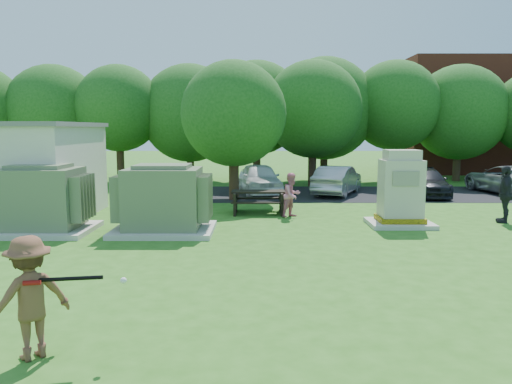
{
  "coord_description": "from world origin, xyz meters",
  "views": [
    {
      "loc": [
        0.04,
        -10.39,
        3.14
      ],
      "look_at": [
        0.0,
        4.0,
        1.3
      ],
      "focal_mm": 35.0,
      "sensor_mm": 36.0,
      "label": 1
    }
  ],
  "objects_px": {
    "car_silver_b": "(507,179)",
    "person_walking_right": "(505,194)",
    "generator_cabinet": "(401,193)",
    "person_at_picnic": "(292,195)",
    "car_dark": "(426,182)",
    "car_white": "(260,179)",
    "transformer_right": "(163,201)",
    "car_silver_a": "(337,180)",
    "transformer_left": "(41,201)",
    "picnic_table": "(258,199)",
    "batter": "(30,297)"
  },
  "relations": [
    {
      "from": "car_silver_b",
      "to": "person_walking_right",
      "type": "bearing_deg",
      "value": 54.76
    },
    {
      "from": "generator_cabinet",
      "to": "person_at_picnic",
      "type": "relative_size",
      "value": 1.56
    },
    {
      "from": "car_dark",
      "to": "car_white",
      "type": "bearing_deg",
      "value": -177.77
    },
    {
      "from": "car_dark",
      "to": "person_at_picnic",
      "type": "bearing_deg",
      "value": -131.82
    },
    {
      "from": "transformer_right",
      "to": "car_silver_a",
      "type": "relative_size",
      "value": 0.71
    },
    {
      "from": "transformer_left",
      "to": "car_silver_a",
      "type": "relative_size",
      "value": 0.71
    },
    {
      "from": "picnic_table",
      "to": "car_white",
      "type": "relative_size",
      "value": 0.46
    },
    {
      "from": "picnic_table",
      "to": "person_at_picnic",
      "type": "bearing_deg",
      "value": -33.35
    },
    {
      "from": "batter",
      "to": "car_dark",
      "type": "bearing_deg",
      "value": -166.12
    },
    {
      "from": "transformer_left",
      "to": "batter",
      "type": "height_order",
      "value": "transformer_left"
    },
    {
      "from": "person_at_picnic",
      "to": "car_white",
      "type": "relative_size",
      "value": 0.37
    },
    {
      "from": "transformer_left",
      "to": "batter",
      "type": "distance_m",
      "value": 9.04
    },
    {
      "from": "transformer_right",
      "to": "person_walking_right",
      "type": "height_order",
      "value": "transformer_right"
    },
    {
      "from": "batter",
      "to": "car_silver_a",
      "type": "height_order",
      "value": "batter"
    },
    {
      "from": "person_walking_right",
      "to": "car_silver_b",
      "type": "bearing_deg",
      "value": 173.5
    },
    {
      "from": "transformer_left",
      "to": "car_dark",
      "type": "height_order",
      "value": "transformer_left"
    },
    {
      "from": "transformer_right",
      "to": "batter",
      "type": "relative_size",
      "value": 1.76
    },
    {
      "from": "person_walking_right",
      "to": "car_white",
      "type": "relative_size",
      "value": 0.45
    },
    {
      "from": "car_silver_a",
      "to": "car_dark",
      "type": "relative_size",
      "value": 0.98
    },
    {
      "from": "person_walking_right",
      "to": "car_white",
      "type": "bearing_deg",
      "value": -112.14
    },
    {
      "from": "person_at_picnic",
      "to": "generator_cabinet",
      "type": "bearing_deg",
      "value": -68.33
    },
    {
      "from": "car_white",
      "to": "person_at_picnic",
      "type": "bearing_deg",
      "value": -89.63
    },
    {
      "from": "transformer_right",
      "to": "car_silver_b",
      "type": "height_order",
      "value": "transformer_right"
    },
    {
      "from": "transformer_right",
      "to": "batter",
      "type": "distance_m",
      "value": 8.36
    },
    {
      "from": "person_walking_right",
      "to": "person_at_picnic",
      "type": "bearing_deg",
      "value": -77.91
    },
    {
      "from": "picnic_table",
      "to": "car_dark",
      "type": "bearing_deg",
      "value": 32.2
    },
    {
      "from": "picnic_table",
      "to": "car_silver_a",
      "type": "height_order",
      "value": "car_silver_a"
    },
    {
      "from": "person_at_picnic",
      "to": "car_silver_a",
      "type": "relative_size",
      "value": 0.38
    },
    {
      "from": "picnic_table",
      "to": "car_white",
      "type": "xyz_separation_m",
      "value": [
        0.07,
        5.68,
        0.2
      ]
    },
    {
      "from": "person_walking_right",
      "to": "car_silver_b",
      "type": "xyz_separation_m",
      "value": [
        3.85,
        7.58,
        -0.27
      ]
    },
    {
      "from": "transformer_right",
      "to": "car_dark",
      "type": "distance_m",
      "value": 13.65
    },
    {
      "from": "transformer_left",
      "to": "transformer_right",
      "type": "bearing_deg",
      "value": 0.0
    },
    {
      "from": "transformer_right",
      "to": "car_dark",
      "type": "xyz_separation_m",
      "value": [
        10.75,
        8.41,
        -0.35
      ]
    },
    {
      "from": "transformer_left",
      "to": "person_at_picnic",
      "type": "bearing_deg",
      "value": 18.89
    },
    {
      "from": "transformer_right",
      "to": "car_white",
      "type": "distance_m",
      "value": 9.59
    },
    {
      "from": "car_white",
      "to": "car_silver_b",
      "type": "distance_m",
      "value": 12.02
    },
    {
      "from": "person_walking_right",
      "to": "picnic_table",
      "type": "bearing_deg",
      "value": -82.02
    },
    {
      "from": "person_at_picnic",
      "to": "car_silver_b",
      "type": "xyz_separation_m",
      "value": [
        10.9,
        6.55,
        -0.11
      ]
    },
    {
      "from": "person_at_picnic",
      "to": "car_silver_b",
      "type": "bearing_deg",
      "value": -12.51
    },
    {
      "from": "generator_cabinet",
      "to": "car_silver_a",
      "type": "relative_size",
      "value": 0.59
    },
    {
      "from": "car_silver_a",
      "to": "car_white",
      "type": "bearing_deg",
      "value": 16.56
    },
    {
      "from": "car_white",
      "to": "car_silver_a",
      "type": "height_order",
      "value": "car_white"
    },
    {
      "from": "transformer_left",
      "to": "picnic_table",
      "type": "bearing_deg",
      "value": 27.64
    },
    {
      "from": "generator_cabinet",
      "to": "person_at_picnic",
      "type": "height_order",
      "value": "generator_cabinet"
    },
    {
      "from": "person_walking_right",
      "to": "generator_cabinet",
      "type": "bearing_deg",
      "value": -61.14
    },
    {
      "from": "batter",
      "to": "car_silver_b",
      "type": "bearing_deg",
      "value": -173.73
    },
    {
      "from": "transformer_right",
      "to": "car_dark",
      "type": "relative_size",
      "value": 0.7
    },
    {
      "from": "transformer_left",
      "to": "person_walking_right",
      "type": "distance_m",
      "value": 14.91
    },
    {
      "from": "car_white",
      "to": "person_walking_right",
      "type": "bearing_deg",
      "value": -52.01
    },
    {
      "from": "picnic_table",
      "to": "car_dark",
      "type": "height_order",
      "value": "car_dark"
    }
  ]
}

